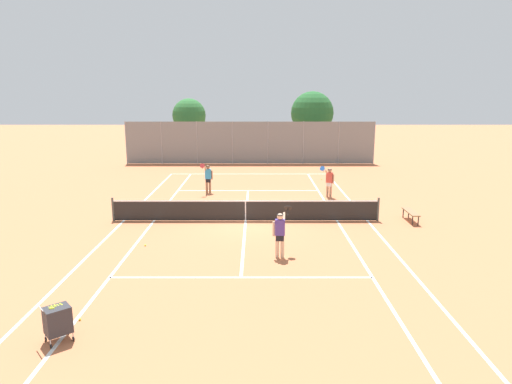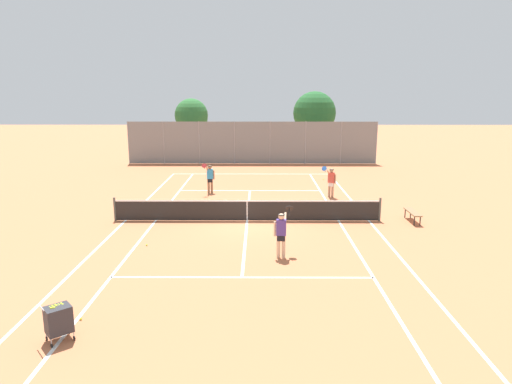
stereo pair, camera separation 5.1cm
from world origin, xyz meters
name	(u,v)px [view 1 (the left image)]	position (x,y,z in m)	size (l,w,h in m)	color
ground_plane	(247,221)	(0.00, 0.00, 0.00)	(120.00, 120.00, 0.00)	#C67047
court_line_markings	(247,221)	(0.00, 0.00, 0.00)	(11.10, 23.90, 0.01)	white
tennis_net	(247,210)	(0.00, 0.00, 0.51)	(12.00, 0.10, 1.07)	#474C47
ball_cart	(59,320)	(-4.13, -10.11, 0.53)	(0.78, 0.76, 0.96)	#2D2D33
player_near_side	(282,232)	(1.31, -4.60, 0.93)	(0.71, 0.72, 1.77)	beige
player_far_left	(210,177)	(-2.27, 5.80, 0.93)	(0.65, 0.74, 1.77)	#936B4C
player_far_right	(331,181)	(4.48, 4.70, 0.93)	(0.87, 0.67, 1.77)	tan
loose_tennis_ball_0	(323,179)	(4.80, 9.78, 0.03)	(0.07, 0.07, 0.07)	#D1DB33
loose_tennis_ball_1	(277,211)	(1.43, 1.68, 0.03)	(0.07, 0.07, 0.07)	#D1DB33
loose_tennis_ball_2	(256,204)	(0.38, 2.91, 0.03)	(0.07, 0.07, 0.07)	#D1DB33
loose_tennis_ball_3	(81,319)	(-4.03, -9.15, 0.03)	(0.07, 0.07, 0.07)	#D1DB33
loose_tennis_ball_4	(147,245)	(-3.72, -3.43, 0.03)	(0.07, 0.07, 0.07)	#D1DB33
loose_tennis_ball_5	(218,206)	(-1.54, 2.68, 0.03)	(0.07, 0.07, 0.07)	#D1DB33
courtside_bench	(413,213)	(7.40, -0.08, 0.41)	(0.36, 1.50, 0.47)	olive
back_fence	(252,143)	(0.00, 16.56, 1.69)	(19.88, 0.08, 3.38)	gray
tree_behind_left	(192,117)	(-5.18, 19.83, 3.59)	(2.85, 2.85, 5.12)	brown
tree_behind_right	(313,114)	(5.22, 20.16, 3.76)	(3.68, 3.68, 5.72)	brown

